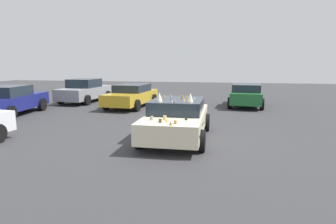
{
  "coord_description": "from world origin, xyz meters",
  "views": [
    {
      "loc": [
        -9.41,
        -1.5,
        2.51
      ],
      "look_at": [
        0.0,
        0.3,
        0.9
      ],
      "focal_mm": 30.78,
      "sensor_mm": 36.0,
      "label": 1
    }
  ],
  "objects_px": {
    "parked_sedan_row_back_far": "(85,91)",
    "parked_sedan_near_left": "(9,100)",
    "parked_sedan_behind_left": "(132,95)",
    "art_car_decorated": "(177,118)",
    "parked_sedan_row_back_center": "(246,95)"
  },
  "relations": [
    {
      "from": "art_car_decorated",
      "to": "parked_sedan_near_left",
      "type": "bearing_deg",
      "value": -108.29
    },
    {
      "from": "parked_sedan_behind_left",
      "to": "parked_sedan_row_back_far",
      "type": "bearing_deg",
      "value": -107.67
    },
    {
      "from": "parked_sedan_near_left",
      "to": "parked_sedan_row_back_center",
      "type": "height_order",
      "value": "parked_sedan_near_left"
    },
    {
      "from": "art_car_decorated",
      "to": "parked_sedan_row_back_center",
      "type": "distance_m",
      "value": 8.57
    },
    {
      "from": "parked_sedan_behind_left",
      "to": "parked_sedan_near_left",
      "type": "bearing_deg",
      "value": -48.21
    },
    {
      "from": "parked_sedan_near_left",
      "to": "parked_sedan_row_back_far",
      "type": "height_order",
      "value": "parked_sedan_row_back_far"
    },
    {
      "from": "art_car_decorated",
      "to": "parked_sedan_row_back_far",
      "type": "xyz_separation_m",
      "value": [
        8.18,
        7.44,
        0.05
      ]
    },
    {
      "from": "parked_sedan_near_left",
      "to": "parked_sedan_behind_left",
      "type": "relative_size",
      "value": 1.02
    },
    {
      "from": "parked_sedan_row_back_far",
      "to": "parked_sedan_row_back_center",
      "type": "height_order",
      "value": "parked_sedan_row_back_far"
    },
    {
      "from": "parked_sedan_row_back_far",
      "to": "parked_sedan_near_left",
      "type": "bearing_deg",
      "value": 169.45
    },
    {
      "from": "art_car_decorated",
      "to": "parked_sedan_row_back_center",
      "type": "relative_size",
      "value": 1.07
    },
    {
      "from": "art_car_decorated",
      "to": "parked_sedan_row_back_far",
      "type": "bearing_deg",
      "value": -137.93
    },
    {
      "from": "art_car_decorated",
      "to": "parked_sedan_near_left",
      "type": "height_order",
      "value": "art_car_decorated"
    },
    {
      "from": "art_car_decorated",
      "to": "parked_sedan_row_back_center",
      "type": "height_order",
      "value": "art_car_decorated"
    },
    {
      "from": "art_car_decorated",
      "to": "parked_sedan_row_back_center",
      "type": "bearing_deg",
      "value": 160.19
    }
  ]
}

